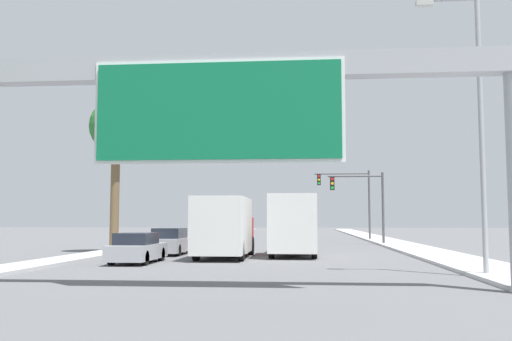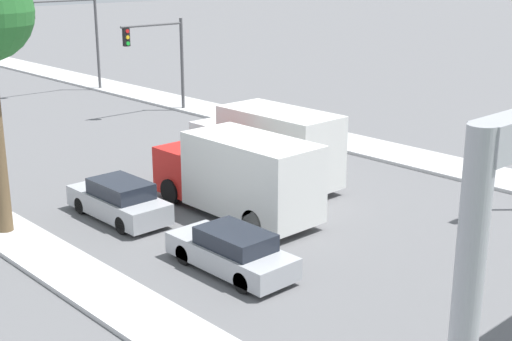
% 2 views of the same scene
% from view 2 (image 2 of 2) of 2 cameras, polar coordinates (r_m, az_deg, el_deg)
% --- Properties ---
extents(sidewalk_right, '(3.00, 120.00, 0.15)m').
position_cam_2_polar(sidewalk_right, '(56.03, -12.54, 6.78)').
color(sidewalk_right, '#BABABA').
rests_on(sidewalk_right, ground).
extents(car_far_left, '(1.70, 4.45, 1.38)m').
position_cam_2_polar(car_far_left, '(21.95, -1.95, -6.48)').
color(car_far_left, '#A5A8AD').
rests_on(car_far_left, ground).
extents(car_near_right, '(1.73, 4.56, 1.50)m').
position_cam_2_polar(car_near_right, '(26.71, -10.90, -2.38)').
color(car_near_right, '#A5A8AD').
rests_on(car_near_right, ground).
extents(truck_box_primary, '(2.45, 7.21, 3.09)m').
position_cam_2_polar(truck_box_primary, '(26.34, -1.37, -0.36)').
color(truck_box_primary, red).
rests_on(truck_box_primary, ground).
extents(truck_box_secondary, '(2.46, 7.25, 3.28)m').
position_cam_2_polar(truck_box_secondary, '(30.09, 0.95, 1.98)').
color(truck_box_secondary, white).
rests_on(truck_box_secondary, ground).
extents(traffic_light_near_intersection, '(4.43, 0.32, 5.75)m').
position_cam_2_polar(traffic_light_near_intersection, '(44.18, -7.49, 9.51)').
color(traffic_light_near_intersection, '#4C4C4F').
rests_on(traffic_light_near_intersection, ground).
extents(traffic_light_mid_block, '(5.37, 0.32, 6.76)m').
position_cam_2_polar(traffic_light_mid_block, '(52.42, -14.23, 11.02)').
color(traffic_light_mid_block, '#4C4C4F').
rests_on(traffic_light_mid_block, ground).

